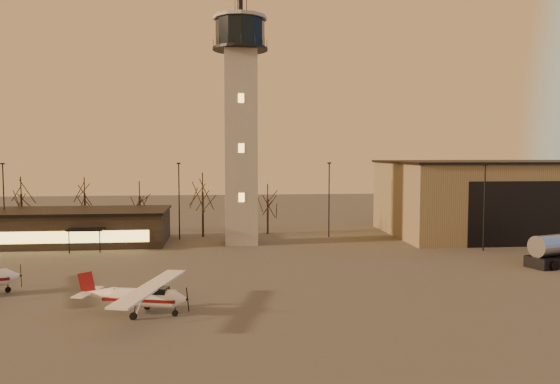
% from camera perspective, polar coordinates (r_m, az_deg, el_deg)
% --- Properties ---
extents(ground, '(220.00, 220.00, 0.00)m').
position_cam_1_polar(ground, '(40.04, -2.62, -12.49)').
color(ground, '#4A4744').
rests_on(ground, ground).
extents(control_tower, '(6.80, 6.80, 32.60)m').
position_cam_1_polar(control_tower, '(68.51, -4.14, 8.21)').
color(control_tower, '#A19D98').
rests_on(control_tower, ground).
extents(hangar, '(30.60, 20.60, 10.30)m').
position_cam_1_polar(hangar, '(81.99, 21.84, -0.56)').
color(hangar, '#827355').
rests_on(hangar, ground).
extents(terminal, '(25.40, 12.20, 4.30)m').
position_cam_1_polar(terminal, '(73.61, -21.54, -3.40)').
color(terminal, black).
rests_on(terminal, ground).
extents(light_poles, '(58.50, 12.25, 10.14)m').
position_cam_1_polar(light_poles, '(69.62, -3.71, -0.85)').
color(light_poles, black).
rests_on(light_poles, ground).
extents(tree_row, '(37.20, 9.20, 8.80)m').
position_cam_1_polar(tree_row, '(78.51, -14.36, -0.01)').
color(tree_row, black).
rests_on(tree_row, ground).
extents(cessna_front, '(8.71, 10.84, 3.00)m').
position_cam_1_polar(cessna_front, '(40.36, -13.84, -10.96)').
color(cessna_front, white).
rests_on(cessna_front, ground).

